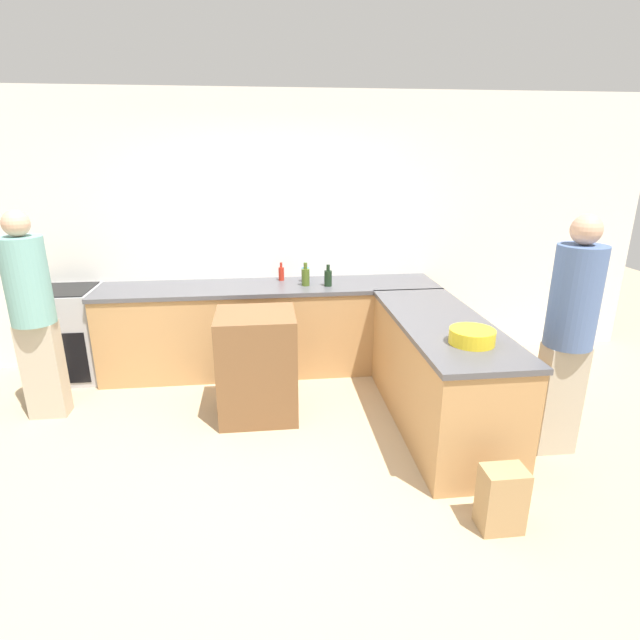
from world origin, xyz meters
TOP-DOWN VIEW (x-y plane):
  - ground_plane at (0.00, 0.00)m, footprint 14.00×14.00m
  - wall_back at (0.00, 2.03)m, footprint 8.00×0.06m
  - counter_back at (0.00, 1.69)m, footprint 3.32×0.66m
  - counter_peninsula at (1.31, 0.43)m, footprint 0.69×1.91m
  - range_oven at (-1.97, 1.71)m, footprint 0.61×0.59m
  - island_table at (-0.13, 0.74)m, footprint 0.64×0.58m
  - mixing_bowl at (1.34, -0.05)m, footprint 0.31×0.31m
  - dish_soap_bottle at (0.36, 1.78)m, footprint 0.08×0.08m
  - hot_sauce_bottle at (0.12, 1.87)m, footprint 0.06×0.06m
  - wine_bottle_dark at (0.57, 1.59)m, footprint 0.07×0.07m
  - olive_oil_bottle at (0.35, 1.63)m, footprint 0.08×0.08m
  - person_by_range at (-1.89, 0.94)m, footprint 0.33×0.33m
  - person_at_peninsula at (2.05, -0.04)m, footprint 0.33×0.33m
  - paper_bag at (1.28, -0.79)m, footprint 0.25×0.18m

SIDE VIEW (x-z plane):
  - ground_plane at x=0.00m, z-range 0.00..0.00m
  - paper_bag at x=1.28m, z-range 0.00..0.40m
  - counter_back at x=0.00m, z-range 0.00..0.89m
  - counter_peninsula at x=1.31m, z-range 0.00..0.89m
  - range_oven at x=-1.97m, z-range 0.00..0.90m
  - island_table at x=-0.13m, z-range 0.00..0.90m
  - person_by_range at x=-1.89m, z-range 0.08..1.79m
  - mixing_bowl at x=1.34m, z-range 0.89..0.99m
  - person_at_peninsula at x=2.05m, z-range 0.08..1.82m
  - hot_sauce_bottle at x=0.12m, z-range 0.87..1.05m
  - dish_soap_bottle at x=0.36m, z-range 0.87..1.07m
  - wine_bottle_dark at x=0.57m, z-range 0.87..1.08m
  - olive_oil_bottle at x=0.35m, z-range 0.86..1.09m
  - wall_back at x=0.00m, z-range 0.00..2.70m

